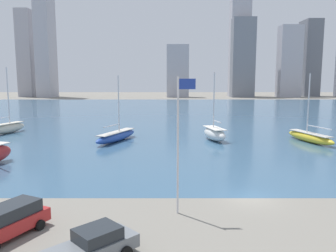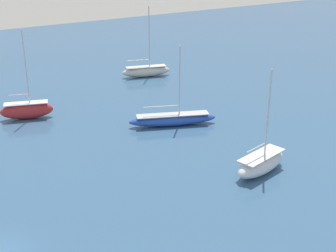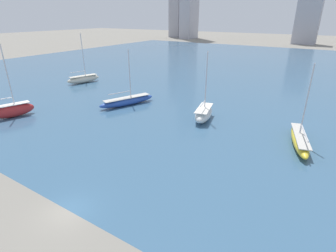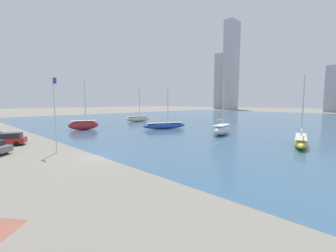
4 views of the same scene
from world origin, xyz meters
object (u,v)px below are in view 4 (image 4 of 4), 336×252
(sailboat_white, at_px, (222,129))
(parked_suv_red, at_px, (6,139))
(flag_pole, at_px, (55,112))
(sailboat_red, at_px, (84,125))
(sailboat_cream, at_px, (138,119))
(sailboat_yellow, at_px, (301,141))
(sailboat_blue, at_px, (165,125))

(sailboat_white, relative_size, parked_suv_red, 1.95)
(flag_pole, relative_size, sailboat_red, 0.82)
(sailboat_white, bearing_deg, parked_suv_red, -130.60)
(flag_pole, bearing_deg, parked_suv_red, -160.91)
(flag_pole, xyz_separation_m, sailboat_cream, (-29.25, 35.50, -4.25))
(sailboat_yellow, height_order, parked_suv_red, sailboat_yellow)
(flag_pole, height_order, sailboat_red, sailboat_red)
(flag_pole, bearing_deg, sailboat_yellow, 52.33)
(flag_pole, height_order, sailboat_blue, sailboat_blue)
(flag_pole, xyz_separation_m, sailboat_white, (6.53, 28.55, -4.16))
(sailboat_cream, relative_size, sailboat_yellow, 1.12)
(sailboat_cream, distance_m, parked_suv_red, 43.41)
(flag_pole, xyz_separation_m, sailboat_yellow, (20.80, 26.94, -4.42))
(sailboat_yellow, relative_size, sailboat_white, 0.98)
(sailboat_blue, height_order, sailboat_red, sailboat_red)
(sailboat_cream, xyz_separation_m, sailboat_yellow, (50.05, -8.56, -0.18))
(flag_pole, relative_size, sailboat_white, 0.90)
(sailboat_blue, bearing_deg, sailboat_red, -106.99)
(parked_suv_red, bearing_deg, sailboat_yellow, 70.51)
(flag_pole, distance_m, sailboat_blue, 29.42)
(sailboat_cream, bearing_deg, flag_pole, -34.29)
(flag_pole, bearing_deg, sailboat_blue, 107.35)
(flag_pole, height_order, sailboat_yellow, sailboat_yellow)
(sailboat_cream, bearing_deg, sailboat_yellow, 6.51)
(sailboat_cream, distance_m, sailboat_yellow, 50.77)
(sailboat_red, xyz_separation_m, parked_suv_red, (10.19, -16.58, -0.18))
(sailboat_cream, bearing_deg, parked_suv_red, -47.97)
(flag_pole, xyz_separation_m, sailboat_blue, (-8.67, 27.76, -4.41))
(sailboat_blue, distance_m, parked_suv_red, 31.39)
(sailboat_yellow, bearing_deg, sailboat_cream, 155.85)
(sailboat_blue, xyz_separation_m, sailboat_yellow, (29.47, -0.82, -0.01))
(sailboat_cream, distance_m, sailboat_red, 24.12)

